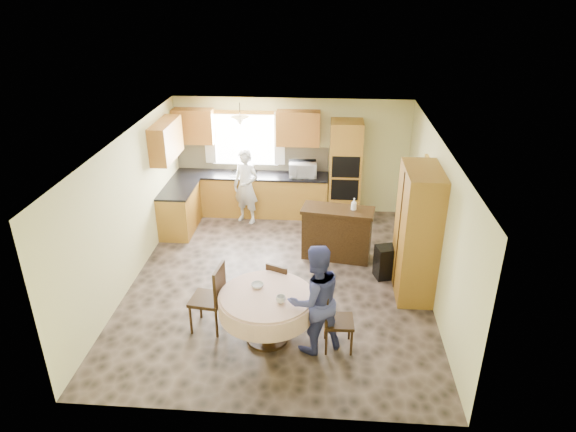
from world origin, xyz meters
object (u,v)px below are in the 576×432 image
(sideboard, at_px, (337,235))
(cupboard, at_px, (417,233))
(person_dining, at_px, (315,299))
(chair_back, at_px, (280,285))
(person_sink, at_px, (246,186))
(chair_left, at_px, (212,295))
(chair_right, at_px, (333,317))
(oven_tower, at_px, (345,171))
(dining_table, at_px, (267,305))

(sideboard, distance_m, cupboard, 1.72)
(sideboard, distance_m, person_dining, 2.66)
(chair_back, bearing_deg, cupboard, -136.61)
(cupboard, distance_m, person_sink, 3.96)
(chair_left, height_order, chair_right, chair_left)
(oven_tower, height_order, cupboard, cupboard)
(cupboard, xyz_separation_m, person_sink, (-3.12, 2.43, -0.28))
(chair_left, bearing_deg, chair_back, 125.75)
(sideboard, xyz_separation_m, cupboard, (1.23, -1.03, 0.61))
(person_dining, bearing_deg, chair_right, 159.37)
(oven_tower, distance_m, chair_left, 4.56)
(chair_right, distance_m, person_dining, 0.39)
(dining_table, distance_m, person_dining, 0.72)
(person_dining, bearing_deg, dining_table, -37.34)
(chair_left, relative_size, person_dining, 0.66)
(cupboard, bearing_deg, chair_right, -130.23)
(dining_table, bearing_deg, person_dining, -10.24)
(sideboard, relative_size, dining_table, 0.95)
(chair_back, bearing_deg, dining_table, 104.40)
(sideboard, height_order, person_dining, person_dining)
(cupboard, xyz_separation_m, dining_table, (-2.25, -1.46, -0.47))
(chair_right, bearing_deg, sideboard, -4.28)
(sideboard, relative_size, chair_right, 1.38)
(dining_table, height_order, person_sink, person_sink)
(person_sink, bearing_deg, chair_right, -42.01)
(dining_table, xyz_separation_m, chair_back, (0.12, 0.71, -0.12))
(oven_tower, relative_size, chair_back, 2.45)
(sideboard, xyz_separation_m, person_sink, (-1.88, 1.40, 0.34))
(sideboard, bearing_deg, dining_table, -103.06)
(chair_left, bearing_deg, person_sink, -171.62)
(sideboard, height_order, chair_left, chair_left)
(chair_back, bearing_deg, chair_left, 52.20)
(chair_left, bearing_deg, person_dining, 85.19)
(oven_tower, height_order, dining_table, oven_tower)
(chair_left, bearing_deg, oven_tower, 161.44)
(chair_back, relative_size, person_dining, 0.54)
(chair_right, bearing_deg, dining_table, 81.76)
(cupboard, height_order, chair_back, cupboard)
(oven_tower, bearing_deg, person_dining, -96.50)
(oven_tower, height_order, sideboard, oven_tower)
(sideboard, xyz_separation_m, person_dining, (-0.34, -2.61, 0.35))
(chair_right, height_order, person_sink, person_sink)
(cupboard, distance_m, chair_right, 2.10)
(oven_tower, bearing_deg, chair_left, -116.09)
(cupboard, relative_size, person_dining, 1.33)
(chair_left, distance_m, person_dining, 1.54)
(chair_right, bearing_deg, person_dining, 93.87)
(oven_tower, relative_size, dining_table, 1.57)
(cupboard, distance_m, chair_back, 2.33)
(person_sink, bearing_deg, dining_table, -53.81)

